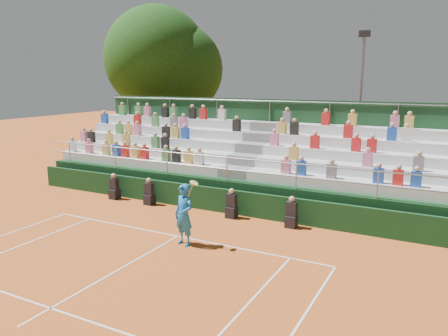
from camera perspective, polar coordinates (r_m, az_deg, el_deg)
The scene contains 8 objects.
ground at distance 15.48m, azimuth -6.07°, elevation -8.87°, with size 90.00×90.00×0.00m, color #BF591F.
courtside_wall at distance 17.94m, azimuth -0.44°, elevation -4.24°, with size 20.00×0.15×1.00m, color black.
line_officials at distance 18.12m, azimuth -4.35°, elevation -4.19°, with size 8.85×0.40×1.19m.
grandstand at distance 20.63m, azimuth 3.75°, elevation -0.51°, with size 20.00×5.20×4.40m.
tennis_player at distance 14.39m, azimuth -5.25°, elevation -6.11°, with size 0.96×0.67×2.22m.
tree_west at distance 31.05m, azimuth -8.79°, elevation 13.91°, with size 7.11×7.11×10.29m.
tree_east at distance 30.91m, azimuth -6.17°, elevation 12.65°, with size 6.30×6.30×9.16m.
floodlight_mast at distance 26.13m, azimuth 17.46°, elevation 9.48°, with size 0.60×0.25×7.99m.
Camera 1 is at (8.09, -12.04, 5.40)m, focal length 35.00 mm.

